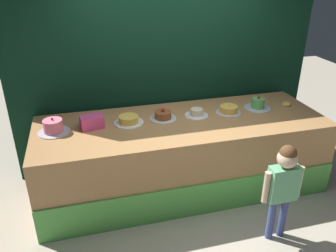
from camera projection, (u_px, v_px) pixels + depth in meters
name	position (u px, v px, depth m)	size (l,w,h in m)	color
ground_plane	(197.00, 214.00, 3.92)	(12.00, 12.00, 0.00)	#BCB29E
stage_platform	(182.00, 155.00, 4.24)	(3.44, 1.22, 0.92)	#B27F4C
curtain_backdrop	(167.00, 70.00, 4.47)	(4.02, 0.08, 2.68)	black
child_figure	(283.00, 181.00, 3.31)	(0.42, 0.19, 1.09)	#3F4C8C
pink_box	(92.00, 122.00, 3.85)	(0.25, 0.17, 0.14)	#EA4B91
donut	(287.00, 104.00, 4.47)	(0.11, 0.11, 0.04)	#F2BF4C
cake_far_left	(53.00, 127.00, 3.74)	(0.35, 0.35, 0.18)	silver
cake_left	(129.00, 120.00, 3.97)	(0.35, 0.35, 0.09)	white
cake_center_left	(163.00, 115.00, 4.08)	(0.32, 0.32, 0.14)	silver
cake_center_right	(196.00, 113.00, 4.17)	(0.29, 0.29, 0.09)	white
cake_right	(229.00, 110.00, 4.25)	(0.32, 0.32, 0.13)	silver
cake_far_right	(258.00, 104.00, 4.37)	(0.34, 0.34, 0.17)	silver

